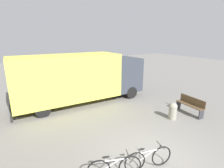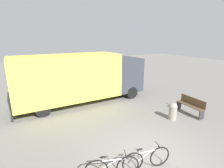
# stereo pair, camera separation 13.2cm
# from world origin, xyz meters

# --- Properties ---
(ground_plane) EXTENTS (60.00, 60.00, 0.00)m
(ground_plane) POSITION_xyz_m (0.00, 0.00, 0.00)
(ground_plane) COLOR slate
(delivery_truck) EXTENTS (8.34, 2.39, 3.12)m
(delivery_truck) POSITION_xyz_m (-0.25, 6.47, 1.71)
(delivery_truck) COLOR #EAE04C
(delivery_truck) RESTS_ON ground
(park_bench) EXTENTS (0.52, 1.66, 0.94)m
(park_bench) POSITION_xyz_m (4.41, 1.77, 0.52)
(park_bench) COLOR brown
(park_bench) RESTS_ON ground
(bicycle_near) EXTENTS (1.59, 0.65, 0.80)m
(bicycle_near) POSITION_xyz_m (-1.65, -0.12, 0.38)
(bicycle_near) COLOR black
(bicycle_near) RESTS_ON ground
(bicycle_middle) EXTENTS (1.64, 0.50, 0.80)m
(bicycle_middle) POSITION_xyz_m (-0.50, -0.32, 0.38)
(bicycle_middle) COLOR black
(bicycle_middle) RESTS_ON ground
(bollard_near_bench) EXTENTS (0.42, 0.42, 0.90)m
(bollard_near_bench) POSITION_xyz_m (3.01, 1.77, 0.48)
(bollard_near_bench) COLOR gray
(bollard_near_bench) RESTS_ON ground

